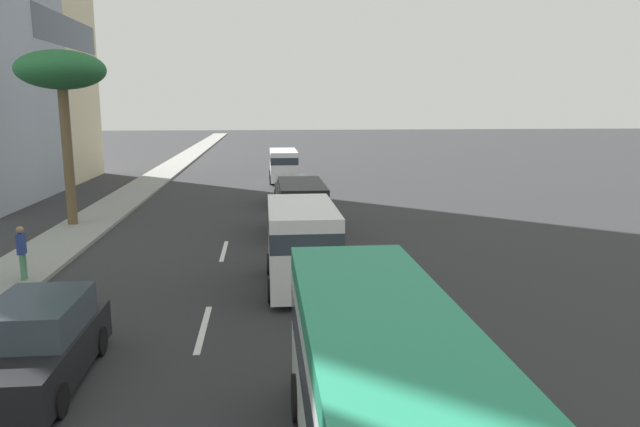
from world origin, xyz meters
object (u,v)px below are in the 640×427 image
object	(u,v)px
van_sixth	(302,204)
pedestrian_mid_block	(22,250)
van_third	(283,164)
van_fifth	(302,241)
minibus_second	(378,388)
palm_tree	(61,74)
car_lead	(292,191)
car_fourth	(37,345)

from	to	relation	value
van_sixth	pedestrian_mid_block	world-z (taller)	van_sixth
van_third	van_fifth	size ratio (longest dim) A/B	1.12
van_fifth	van_sixth	size ratio (longest dim) A/B	0.96
minibus_second	van_sixth	xyz separation A→B (m)	(17.46, -0.04, -0.28)
palm_tree	minibus_second	bearing A→B (deg)	-152.17
car_lead	pedestrian_mid_block	world-z (taller)	pedestrian_mid_block
van_third	car_fourth	distance (m)	31.72
van_sixth	pedestrian_mid_block	size ratio (longest dim) A/B	2.83
van_third	van_fifth	distance (m)	25.31
minibus_second	van_third	size ratio (longest dim) A/B	1.31
car_lead	van_third	size ratio (longest dim) A/B	0.91
minibus_second	car_lead	bearing A→B (deg)	0.02
car_lead	palm_tree	bearing A→B (deg)	116.99
palm_tree	van_third	bearing A→B (deg)	-33.85
minibus_second	van_fifth	distance (m)	9.72
van_sixth	pedestrian_mid_block	distance (m)	11.33
van_third	van_fifth	bearing A→B (deg)	179.33
van_third	van_sixth	bearing A→B (deg)	-179.36
minibus_second	van_third	bearing A→B (deg)	0.26
car_fourth	pedestrian_mid_block	bearing A→B (deg)	-156.91
car_fourth	van_sixth	world-z (taller)	van_sixth
van_fifth	car_lead	bearing A→B (deg)	-1.68
pedestrian_mid_block	van_third	bearing A→B (deg)	-26.98
minibus_second	car_fourth	distance (m)	7.34
minibus_second	van_sixth	world-z (taller)	minibus_second
car_lead	car_fourth	world-z (taller)	car_fourth
van_fifth	pedestrian_mid_block	distance (m)	8.77
pedestrian_mid_block	palm_tree	world-z (taller)	palm_tree
van_fifth	van_sixth	xyz separation A→B (m)	(7.75, -0.49, -0.18)
minibus_second	pedestrian_mid_block	size ratio (longest dim) A/B	3.98
pedestrian_mid_block	palm_tree	distance (m)	10.71
minibus_second	van_fifth	xyz separation A→B (m)	(9.71, 0.46, -0.10)
van_sixth	car_lead	bearing A→B (deg)	0.34
van_sixth	palm_tree	xyz separation A→B (m)	(2.27, 10.45, 5.63)
van_fifth	pedestrian_mid_block	xyz separation A→B (m)	(1.12, 8.69, -0.37)
van_third	van_sixth	distance (m)	17.56
van_fifth	car_fourth	bearing A→B (deg)	135.49
van_sixth	pedestrian_mid_block	bearing A→B (deg)	125.86
minibus_second	van_fifth	world-z (taller)	minibus_second
van_third	car_lead	bearing A→B (deg)	-179.14
palm_tree	van_sixth	bearing A→B (deg)	-102.26
car_lead	van_third	xyz separation A→B (m)	(9.99, 0.15, 0.57)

